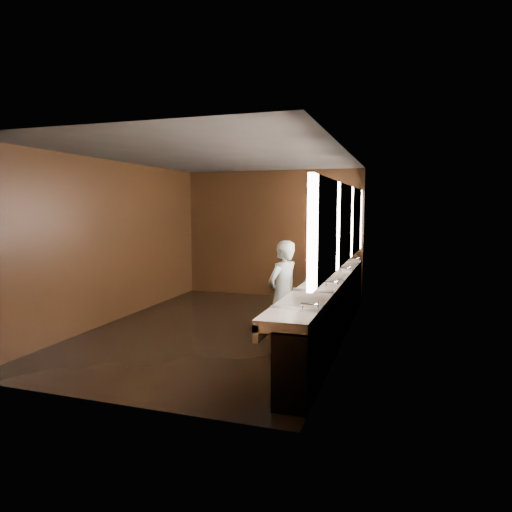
# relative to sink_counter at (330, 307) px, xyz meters

# --- Properties ---
(floor) EXTENTS (6.00, 6.00, 0.00)m
(floor) POSITION_rel_sink_counter_xyz_m (-1.79, 0.00, -0.50)
(floor) COLOR black
(floor) RESTS_ON ground
(ceiling) EXTENTS (4.00, 6.00, 0.02)m
(ceiling) POSITION_rel_sink_counter_xyz_m (-1.79, 0.00, 2.30)
(ceiling) COLOR #2D2D2B
(ceiling) RESTS_ON wall_back
(wall_back) EXTENTS (4.00, 0.02, 2.80)m
(wall_back) POSITION_rel_sink_counter_xyz_m (-1.79, 3.00, 0.90)
(wall_back) COLOR black
(wall_back) RESTS_ON floor
(wall_front) EXTENTS (4.00, 0.02, 2.80)m
(wall_front) POSITION_rel_sink_counter_xyz_m (-1.79, -3.00, 0.90)
(wall_front) COLOR black
(wall_front) RESTS_ON floor
(wall_left) EXTENTS (0.02, 6.00, 2.80)m
(wall_left) POSITION_rel_sink_counter_xyz_m (-3.79, 0.00, 0.90)
(wall_left) COLOR black
(wall_left) RESTS_ON floor
(wall_right) EXTENTS (0.02, 6.00, 2.80)m
(wall_right) POSITION_rel_sink_counter_xyz_m (0.21, 0.00, 0.90)
(wall_right) COLOR black
(wall_right) RESTS_ON floor
(sink_counter) EXTENTS (0.55, 5.40, 1.01)m
(sink_counter) POSITION_rel_sink_counter_xyz_m (0.00, 0.00, 0.00)
(sink_counter) COLOR black
(sink_counter) RESTS_ON floor
(mirror_band) EXTENTS (0.06, 5.03, 1.15)m
(mirror_band) POSITION_rel_sink_counter_xyz_m (0.19, -0.00, 1.25)
(mirror_band) COLOR #FBE0D1
(mirror_band) RESTS_ON wall_right
(person) EXTENTS (0.56, 0.66, 1.53)m
(person) POSITION_rel_sink_counter_xyz_m (-0.60, -0.59, 0.27)
(person) COLOR #94C6DD
(person) RESTS_ON floor
(trash_bin) EXTENTS (0.52, 0.52, 0.61)m
(trash_bin) POSITION_rel_sink_counter_xyz_m (-0.22, -0.32, -0.19)
(trash_bin) COLOR black
(trash_bin) RESTS_ON floor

